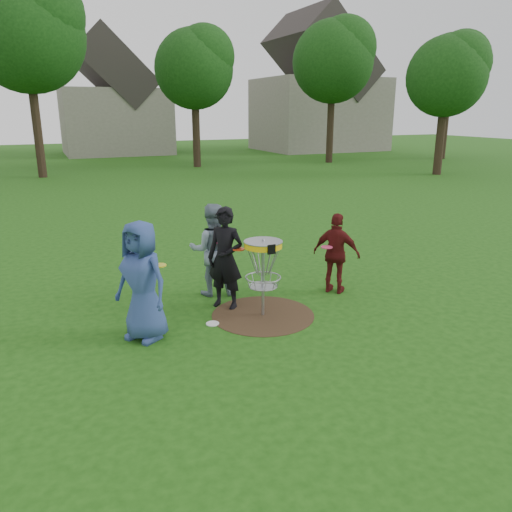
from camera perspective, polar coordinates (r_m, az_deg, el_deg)
name	(u,v)px	position (r m, az deg, el deg)	size (l,w,h in m)	color
ground	(263,315)	(8.81, 0.79, -6.76)	(100.00, 100.00, 0.00)	#19470F
dirt_patch	(263,315)	(8.81, 0.79, -6.73)	(1.80, 1.80, 0.01)	#47331E
player_blue	(142,281)	(7.83, -12.89, -2.81)	(0.92, 0.60, 1.89)	navy
player_black	(225,258)	(8.89, -3.52, -0.25)	(0.67, 0.44, 1.84)	black
player_grey	(212,250)	(9.56, -5.05, 0.73)	(0.87, 0.68, 1.79)	gray
player_maroon	(336,254)	(9.76, 9.18, 0.27)	(0.92, 0.38, 1.58)	#591414
disc_on_grass	(213,324)	(8.48, -4.99, -7.71)	(0.22, 0.22, 0.02)	white
disc_golf_basket	(263,259)	(8.46, 0.82, -0.40)	(0.66, 0.67, 1.38)	#9EA0A5
held_discs	(240,250)	(8.76, -1.82, 0.65)	(3.52, 1.38, 0.21)	yellow
tree_row	(102,53)	(28.42, -17.19, 21.29)	(51.20, 17.42, 9.90)	#38281C
house_row	(141,100)	(41.25, -12.99, 16.98)	(44.50, 10.65, 11.62)	gray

